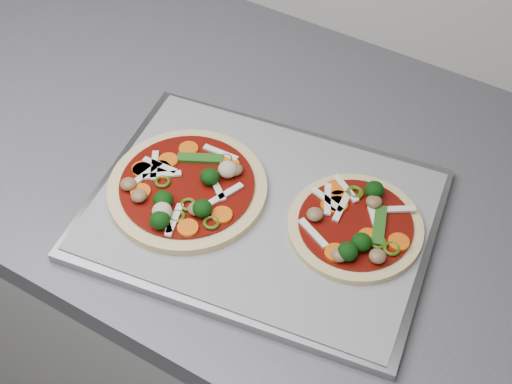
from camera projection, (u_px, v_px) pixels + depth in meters
The scene contains 6 objects.
base_cabinet at pixel (72, 237), 1.45m from camera, with size 3.60×0.60×0.86m, color #B8B7B5.
countertop at pixel (15, 63), 1.10m from camera, with size 3.60×0.60×0.04m, color slate.
baking_tray at pixel (261, 214), 0.87m from camera, with size 0.41×0.31×0.01m, color gray.
parchment at pixel (261, 210), 0.87m from camera, with size 0.40×0.29×0.00m, color #939298.
pizza_left at pixel (187, 188), 0.88m from camera, with size 0.23×0.23×0.03m.
pizza_right at pixel (356, 225), 0.84m from camera, with size 0.18×0.18×0.03m.
Camera 1 is at (0.77, 0.74, 1.59)m, focal length 50.00 mm.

